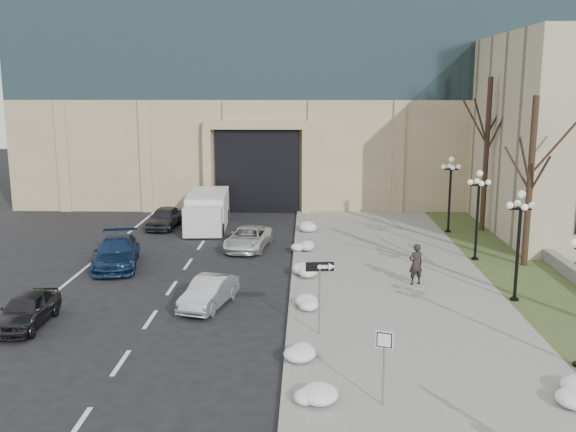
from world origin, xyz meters
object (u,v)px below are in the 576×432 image
at_px(car_c, 117,252).
at_px(lamppost_c, 478,203).
at_px(pedestrian, 416,264).
at_px(keep_sign, 384,352).
at_px(car_b, 209,292).
at_px(car_a, 27,310).
at_px(lamppost_b, 519,231).
at_px(car_e, 164,218).
at_px(car_d, 248,238).
at_px(lamppost_d, 450,184).
at_px(box_truck, 207,211).
at_px(one_way_sign, 325,275).

relative_size(car_c, lamppost_c, 1.07).
bearing_deg(pedestrian, keep_sign, 57.69).
bearing_deg(car_b, car_a, -145.23).
xyz_separation_m(keep_sign, lamppost_b, (6.57, 9.29, 1.39)).
xyz_separation_m(car_b, lamppost_c, (12.73, 7.41, 2.46)).
height_order(car_c, lamppost_b, lamppost_b).
height_order(pedestrian, lamppost_b, lamppost_b).
height_order(car_c, keep_sign, keep_sign).
distance_m(car_a, car_e, 17.37).
xyz_separation_m(car_d, pedestrian, (8.19, -6.69, 0.45)).
relative_size(pedestrian, keep_sign, 0.82).
relative_size(car_b, lamppost_d, 0.78).
height_order(box_truck, keep_sign, keep_sign).
xyz_separation_m(car_c, one_way_sign, (10.20, -9.04, 1.58)).
relative_size(box_truck, lamppost_c, 1.47).
distance_m(one_way_sign, keep_sign, 5.45).
bearing_deg(lamppost_c, box_truck, 152.79).
height_order(lamppost_c, lamppost_d, same).
bearing_deg(one_way_sign, lamppost_c, 46.40).
bearing_deg(box_truck, pedestrian, -50.74).
distance_m(car_b, pedestrian, 9.40).
relative_size(keep_sign, lamppost_d, 0.48).
relative_size(car_b, one_way_sign, 1.32).
bearing_deg(keep_sign, car_c, 148.69).
bearing_deg(pedestrian, car_d, -57.90).
bearing_deg(lamppost_c, car_c, -175.16).
bearing_deg(car_c, keep_sign, -61.70).
bearing_deg(lamppost_b, pedestrian, 151.77).
bearing_deg(one_way_sign, pedestrian, 48.93).
xyz_separation_m(car_a, box_truck, (4.13, 17.59, 0.41)).
relative_size(car_b, car_c, 0.73).
distance_m(one_way_sign, lamppost_d, 18.92).
distance_m(car_c, keep_sign, 18.47).
distance_m(box_truck, keep_sign, 25.09).
relative_size(keep_sign, lamppost_c, 0.48).
height_order(car_d, pedestrian, pedestrian).
relative_size(car_b, car_d, 0.84).
height_order(car_b, lamppost_c, lamppost_c).
relative_size(car_c, pedestrian, 2.71).
height_order(pedestrian, keep_sign, keep_sign).
bearing_deg(car_a, car_d, 58.31).
relative_size(box_truck, lamppost_b, 1.47).
distance_m(car_c, lamppost_b, 19.09).
relative_size(car_c, keep_sign, 2.23).
bearing_deg(box_truck, car_c, -112.14).
bearing_deg(car_d, one_way_sign, -64.97).
height_order(pedestrian, lamppost_d, lamppost_d).
distance_m(car_a, lamppost_b, 19.70).
bearing_deg(lamppost_d, car_a, -139.77).
relative_size(pedestrian, one_way_sign, 0.67).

